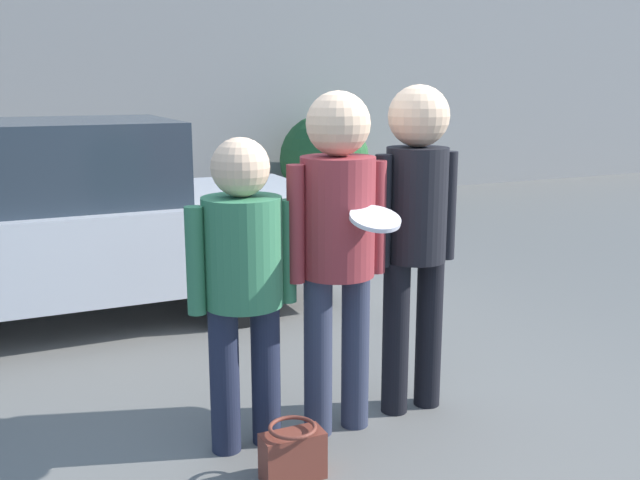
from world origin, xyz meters
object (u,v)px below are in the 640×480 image
(person_right, at_px, (416,220))
(shrub, at_px, (324,159))
(parked_car_near, at_px, (20,223))
(person_left, at_px, (243,269))
(person_middle_with_frisbee, at_px, (338,231))
(handbag, at_px, (293,453))

(person_right, distance_m, shrub, 7.17)
(person_right, xyz_separation_m, parked_car_near, (-1.93, 2.59, -0.33))
(person_left, height_order, parked_car_near, person_left)
(shrub, bearing_deg, person_left, -117.99)
(person_left, relative_size, shrub, 1.15)
(person_middle_with_frisbee, distance_m, person_right, 0.51)
(shrub, bearing_deg, person_middle_with_frisbee, -114.44)
(person_left, relative_size, person_right, 0.87)
(person_left, relative_size, handbag, 5.30)
(person_middle_with_frisbee, relative_size, shrub, 1.31)
(person_left, distance_m, person_right, 1.02)
(person_left, bearing_deg, person_right, 1.52)
(person_middle_with_frisbee, height_order, handbag, person_middle_with_frisbee)
(person_left, distance_m, shrub, 7.60)
(person_right, height_order, parked_car_near, person_right)
(handbag, bearing_deg, person_right, 24.84)
(person_middle_with_frisbee, distance_m, handbag, 1.11)
(person_middle_with_frisbee, bearing_deg, shrub, 65.56)
(parked_car_near, relative_size, shrub, 3.46)
(person_middle_with_frisbee, xyz_separation_m, person_right, (0.50, 0.06, 0.01))
(person_left, xyz_separation_m, person_right, (1.01, 0.03, 0.16))
(person_right, bearing_deg, shrub, 69.03)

